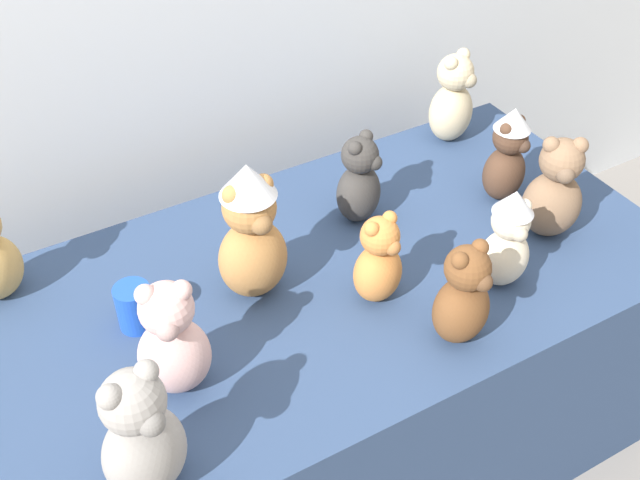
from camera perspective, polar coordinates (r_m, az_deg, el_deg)
The scene contains 12 objects.
display_table at distance 2.12m, azimuth 0.00°, elevation -10.02°, with size 1.74×0.87×0.73m, color navy.
teddy_bear_cocoa at distance 2.08m, azimuth 13.58°, elevation 6.06°, with size 0.15×0.13×0.27m.
teddy_bear_sand at distance 2.29m, azimuth 9.69°, elevation 10.09°, with size 0.18×0.16×0.28m.
teddy_bear_ash at distance 1.42m, azimuth -12.97°, elevation -13.89°, with size 0.19×0.17×0.30m.
teddy_bear_charcoal at distance 1.96m, azimuth 2.90°, elevation 4.33°, with size 0.17×0.16×0.25m.
teddy_bear_chestnut at distance 1.66m, azimuth 10.46°, elevation -4.14°, with size 0.15×0.13×0.26m.
teddy_bear_ginger at distance 1.74m, azimuth 4.32°, elevation -1.58°, with size 0.14×0.13×0.23m.
teddy_bear_mocha at distance 1.98m, azimuth 16.84°, elevation 3.48°, with size 0.19×0.18×0.28m.
teddy_bear_caramel at distance 1.71m, azimuth -5.06°, elevation 0.50°, with size 0.17×0.15×0.36m.
teddy_bear_cream at distance 1.81m, azimuth 13.59°, elevation 0.03°, with size 0.13×0.12×0.26m.
teddy_bear_blush at distance 1.56m, azimuth -10.79°, elevation -7.32°, with size 0.18×0.17×0.29m.
party_cup_blue at distance 1.75m, azimuth -13.46°, elevation -4.79°, with size 0.08×0.08×0.11m, color blue.
Camera 1 is at (-0.67, -0.92, 2.00)m, focal length 43.61 mm.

